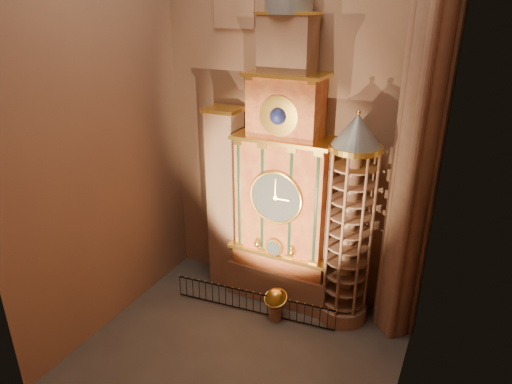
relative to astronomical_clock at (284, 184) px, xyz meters
The scene contains 10 objects.
floor 8.32m from the astronomical_clock, 90.00° to the right, with size 14.00×14.00×0.00m, color #383330.
wall_back 4.45m from the astronomical_clock, 90.00° to the left, with size 22.00×22.00×0.00m, color #90664E.
wall_left 9.61m from the astronomical_clock, 144.66° to the right, with size 22.00×22.00×0.00m, color #90664E.
wall_right 9.61m from the astronomical_clock, 35.34° to the right, with size 22.00×22.00×0.00m, color #90664E.
astronomical_clock is the anchor object (origin of this frame).
portrait_tower 3.73m from the astronomical_clock, behind, with size 1.80×1.60×10.20m.
stair_turret 3.78m from the astronomical_clock, ahead, with size 2.50×2.50×10.80m.
gothic_pier 7.48m from the astronomical_clock, ahead, with size 2.04×2.04×22.00m.
celestial_globe 5.98m from the astronomical_clock, 75.40° to the right, with size 1.34×1.28×1.75m.
iron_railing 6.41m from the astronomical_clock, 108.29° to the right, with size 8.59×0.89×1.22m.
Camera 1 is at (8.10, -14.69, 15.10)m, focal length 32.00 mm.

